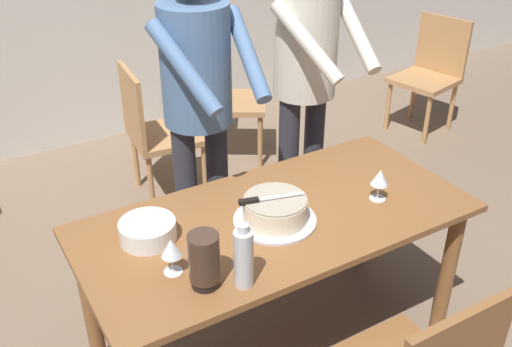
% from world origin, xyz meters
% --- Properties ---
extents(ground_plane, '(14.00, 14.00, 0.00)m').
position_xyz_m(ground_plane, '(0.00, 0.00, 0.00)').
color(ground_plane, '#7A6651').
extents(main_dining_table, '(1.64, 0.78, 0.75)m').
position_xyz_m(main_dining_table, '(0.00, 0.00, 0.63)').
color(main_dining_table, brown).
rests_on(main_dining_table, ground_plane).
extents(cake_on_platter, '(0.34, 0.34, 0.11)m').
position_xyz_m(cake_on_platter, '(-0.03, -0.03, 0.80)').
color(cake_on_platter, silver).
rests_on(cake_on_platter, main_dining_table).
extents(cake_knife, '(0.27, 0.09, 0.02)m').
position_xyz_m(cake_knife, '(-0.10, -0.01, 0.87)').
color(cake_knife, silver).
rests_on(cake_knife, cake_on_platter).
extents(plate_stack, '(0.22, 0.22, 0.08)m').
position_xyz_m(plate_stack, '(-0.51, 0.12, 0.79)').
color(plate_stack, white).
rests_on(plate_stack, main_dining_table).
extents(wine_glass_near, '(0.08, 0.08, 0.14)m').
position_xyz_m(wine_glass_near, '(-0.51, -0.11, 0.85)').
color(wine_glass_near, silver).
rests_on(wine_glass_near, main_dining_table).
extents(wine_glass_far, '(0.08, 0.08, 0.14)m').
position_xyz_m(wine_glass_far, '(0.45, -0.11, 0.85)').
color(wine_glass_far, silver).
rests_on(wine_glass_far, main_dining_table).
extents(water_bottle, '(0.07, 0.07, 0.25)m').
position_xyz_m(water_bottle, '(-0.32, -0.30, 0.86)').
color(water_bottle, silver).
rests_on(water_bottle, main_dining_table).
extents(hurricane_lamp, '(0.11, 0.11, 0.21)m').
position_xyz_m(hurricane_lamp, '(-0.44, -0.23, 0.86)').
color(hurricane_lamp, black).
rests_on(hurricane_lamp, main_dining_table).
extents(person_cutting_cake, '(0.47, 0.56, 1.72)m').
position_xyz_m(person_cutting_cake, '(-0.05, 0.60, 1.08)').
color(person_cutting_cake, '#2D2D38').
rests_on(person_cutting_cake, ground_plane).
extents(person_standing_beside, '(0.46, 0.56, 1.72)m').
position_xyz_m(person_standing_beside, '(0.57, 0.63, 1.08)').
color(person_standing_beside, '#2D2D38').
rests_on(person_standing_beside, ground_plane).
extents(background_chair_0, '(0.48, 0.48, 0.90)m').
position_xyz_m(background_chair_0, '(0.07, 1.55, 0.49)').
color(background_chair_0, tan).
rests_on(background_chair_0, ground_plane).
extents(background_chair_1, '(0.61, 0.61, 0.90)m').
position_xyz_m(background_chair_1, '(0.72, 1.83, 0.49)').
color(background_chair_1, tan).
rests_on(background_chair_1, ground_plane).
extents(background_chair_2, '(0.53, 0.53, 0.90)m').
position_xyz_m(background_chair_2, '(2.37, 1.44, 0.49)').
color(background_chair_2, tan).
rests_on(background_chair_2, ground_plane).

